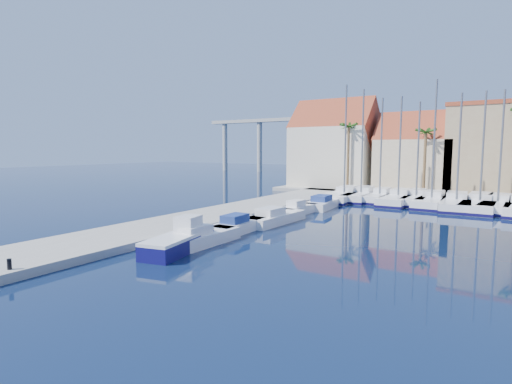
# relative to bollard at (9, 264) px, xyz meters

# --- Properties ---
(ground) EXTENTS (260.00, 260.00, 0.00)m
(ground) POSITION_rel_bollard_xyz_m (6.60, 2.47, -0.76)
(ground) COLOR black
(ground) RESTS_ON ground
(quay_west) EXTENTS (6.00, 77.00, 0.50)m
(quay_west) POSITION_rel_bollard_xyz_m (-2.40, 15.97, -0.51)
(quay_west) COLOR gray
(quay_west) RESTS_ON ground
(shore_north) EXTENTS (54.00, 16.00, 0.50)m
(shore_north) POSITION_rel_bollard_xyz_m (16.60, 50.47, -0.51)
(shore_north) COLOR gray
(shore_north) RESTS_ON ground
(bollard) EXTENTS (0.21, 0.21, 0.53)m
(bollard) POSITION_rel_bollard_xyz_m (0.00, 0.00, 0.00)
(bollard) COLOR black
(bollard) RESTS_ON quay_west
(fishing_boat) EXTENTS (3.09, 6.07, 2.03)m
(fishing_boat) POSITION_rel_bollard_xyz_m (3.06, 8.48, -0.09)
(fishing_boat) COLOR #100D51
(fishing_boat) RESTS_ON ground
(motorboat_west_0) EXTENTS (2.02, 6.19, 1.40)m
(motorboat_west_0) POSITION_rel_bollard_xyz_m (3.13, 10.23, -0.25)
(motorboat_west_0) COLOR white
(motorboat_west_0) RESTS_ON ground
(motorboat_west_1) EXTENTS (2.14, 6.02, 1.40)m
(motorboat_west_1) POSITION_rel_bollard_xyz_m (2.75, 15.13, -0.25)
(motorboat_west_1) COLOR white
(motorboat_west_1) RESTS_ON ground
(motorboat_west_2) EXTENTS (2.48, 6.92, 1.40)m
(motorboat_west_2) POSITION_rel_bollard_xyz_m (3.27, 19.60, -0.25)
(motorboat_west_2) COLOR white
(motorboat_west_2) RESTS_ON ground
(motorboat_west_3) EXTENTS (1.90, 5.24, 1.40)m
(motorboat_west_3) POSITION_rel_bollard_xyz_m (2.76, 25.08, -0.25)
(motorboat_west_3) COLOR white
(motorboat_west_3) RESTS_ON ground
(motorboat_west_4) EXTENTS (2.82, 7.22, 1.40)m
(motorboat_west_4) POSITION_rel_bollard_xyz_m (3.13, 30.28, -0.25)
(motorboat_west_4) COLOR white
(motorboat_west_4) RESTS_ON ground
(sailboat_0) EXTENTS (3.89, 11.95, 13.89)m
(sailboat_0) POSITION_rel_bollard_xyz_m (2.73, 38.09, -0.19)
(sailboat_0) COLOR white
(sailboat_0) RESTS_ON ground
(sailboat_1) EXTENTS (3.19, 10.30, 13.37)m
(sailboat_1) POSITION_rel_bollard_xyz_m (4.52, 39.02, -0.17)
(sailboat_1) COLOR white
(sailboat_1) RESTS_ON ground
(sailboat_2) EXTENTS (2.28, 8.49, 12.14)m
(sailboat_2) POSITION_rel_bollard_xyz_m (6.87, 38.69, -0.16)
(sailboat_2) COLOR white
(sailboat_2) RESTS_ON ground
(sailboat_3) EXTENTS (2.92, 10.66, 12.13)m
(sailboat_3) POSITION_rel_bollard_xyz_m (9.10, 38.39, -0.19)
(sailboat_3) COLOR white
(sailboat_3) RESTS_ON ground
(sailboat_4) EXTENTS (2.99, 9.28, 11.51)m
(sailboat_4) POSITION_rel_bollard_xyz_m (10.86, 39.18, -0.18)
(sailboat_4) COLOR white
(sailboat_4) RESTS_ON ground
(sailboat_5) EXTENTS (2.76, 10.24, 13.62)m
(sailboat_5) POSITION_rel_bollard_xyz_m (12.71, 38.09, -0.17)
(sailboat_5) COLOR white
(sailboat_5) RESTS_ON ground
(sailboat_6) EXTENTS (3.72, 11.12, 12.01)m
(sailboat_6) POSITION_rel_bollard_xyz_m (15.13, 37.89, -0.20)
(sailboat_6) COLOR white
(sailboat_6) RESTS_ON ground
(sailboat_7) EXTENTS (3.31, 11.80, 12.11)m
(sailboat_7) POSITION_rel_bollard_xyz_m (17.33, 38.38, -0.20)
(sailboat_7) COLOR white
(sailboat_7) RESTS_ON ground
(sailboat_8) EXTENTS (3.58, 10.55, 12.11)m
(sailboat_8) POSITION_rel_bollard_xyz_m (18.96, 38.37, -0.19)
(sailboat_8) COLOR white
(sailboat_8) RESTS_ON ground
(building_0) EXTENTS (12.30, 9.00, 13.50)m
(building_0) POSITION_rel_bollard_xyz_m (-3.40, 49.47, 5.76)
(building_0) COLOR beige
(building_0) RESTS_ON shore_north
(building_1) EXTENTS (10.30, 8.00, 11.00)m
(building_1) POSITION_rel_bollard_xyz_m (8.60, 49.47, 4.53)
(building_1) COLOR tan
(building_1) RESTS_ON shore_north
(building_2) EXTENTS (14.20, 10.20, 11.50)m
(building_2) POSITION_rel_bollard_xyz_m (19.60, 50.47, 5.50)
(building_2) COLOR #9E8461
(building_2) RESTS_ON shore_north
(palm_0) EXTENTS (2.60, 2.60, 10.15)m
(palm_0) POSITION_rel_bollard_xyz_m (0.60, 44.47, 8.32)
(palm_0) COLOR brown
(palm_0) RESTS_ON shore_north
(palm_1) EXTENTS (2.60, 2.60, 9.15)m
(palm_1) POSITION_rel_bollard_xyz_m (10.60, 44.47, 7.37)
(palm_1) COLOR brown
(palm_1) RESTS_ON shore_north
(viaduct) EXTENTS (48.00, 2.20, 14.45)m
(viaduct) POSITION_rel_bollard_xyz_m (-32.47, 84.47, 9.49)
(viaduct) COLOR #9E9E99
(viaduct) RESTS_ON ground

